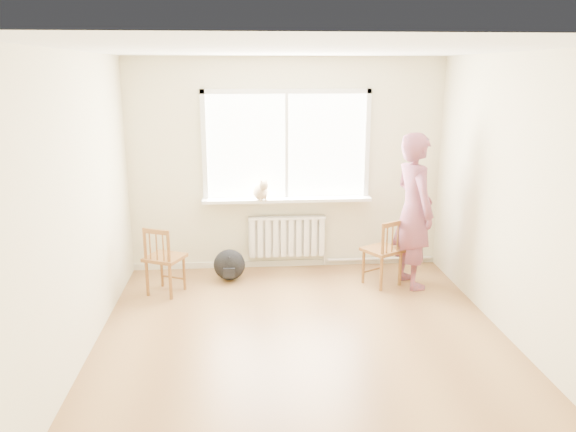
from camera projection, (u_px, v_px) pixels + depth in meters
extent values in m
plane|color=#9A6E3F|center=(305.00, 345.00, 5.33)|extent=(4.50, 4.50, 0.00)
plane|color=white|center=(307.00, 49.00, 4.65)|extent=(4.50, 4.50, 0.00)
cube|color=beige|center=(286.00, 166.00, 7.16)|extent=(4.00, 0.01, 2.70)
cube|color=white|center=(286.00, 146.00, 7.08)|extent=(2.00, 0.02, 1.30)
cube|color=white|center=(287.00, 91.00, 6.88)|extent=(2.12, 0.05, 0.06)
cube|color=white|center=(204.00, 147.00, 6.98)|extent=(0.06, 0.05, 1.42)
cube|color=white|center=(367.00, 146.00, 7.14)|extent=(0.06, 0.05, 1.42)
cube|color=white|center=(287.00, 146.00, 7.06)|extent=(0.04, 0.05, 1.30)
cube|color=white|center=(287.00, 200.00, 7.16)|extent=(2.15, 0.22, 0.04)
cube|color=white|center=(287.00, 236.00, 7.34)|extent=(1.00, 0.02, 0.55)
cube|color=white|center=(287.00, 237.00, 7.30)|extent=(1.00, 0.10, 0.51)
cube|color=white|center=(287.00, 218.00, 7.23)|extent=(1.00, 0.12, 0.03)
cylinder|color=silver|center=(380.00, 259.00, 7.52)|extent=(1.40, 0.04, 0.04)
cube|color=beige|center=(286.00, 263.00, 7.48)|extent=(4.00, 0.03, 0.08)
cube|color=brown|center=(165.00, 258.00, 6.48)|extent=(0.53, 0.52, 0.04)
cylinder|color=brown|center=(184.00, 272.00, 6.63)|extent=(0.03, 0.03, 0.43)
cylinder|color=brown|center=(162.00, 269.00, 6.73)|extent=(0.03, 0.03, 0.43)
cylinder|color=brown|center=(170.00, 281.00, 6.35)|extent=(0.03, 0.03, 0.43)
cylinder|color=brown|center=(147.00, 278.00, 6.45)|extent=(0.03, 0.03, 0.43)
cylinder|color=brown|center=(169.00, 265.00, 6.30)|extent=(0.04, 0.04, 0.82)
cylinder|color=brown|center=(146.00, 262.00, 6.40)|extent=(0.04, 0.04, 0.82)
cube|color=brown|center=(156.00, 232.00, 6.25)|extent=(0.31, 0.17, 0.05)
cylinder|color=brown|center=(163.00, 247.00, 6.27)|extent=(0.02, 0.02, 0.33)
cylinder|color=brown|center=(157.00, 246.00, 6.30)|extent=(0.02, 0.02, 0.33)
cylinder|color=brown|center=(150.00, 246.00, 6.32)|extent=(0.02, 0.02, 0.33)
cube|color=brown|center=(382.00, 250.00, 6.74)|extent=(0.55, 0.54, 0.04)
cylinder|color=brown|center=(382.00, 261.00, 7.01)|extent=(0.03, 0.03, 0.44)
cylinder|color=brown|center=(363.00, 266.00, 6.83)|extent=(0.03, 0.03, 0.44)
cylinder|color=brown|center=(400.00, 268.00, 6.76)|extent=(0.03, 0.03, 0.44)
cylinder|color=brown|center=(381.00, 273.00, 6.59)|extent=(0.03, 0.03, 0.44)
cylinder|color=brown|center=(401.00, 253.00, 6.71)|extent=(0.04, 0.04, 0.83)
cylinder|color=brown|center=(382.00, 258.00, 6.54)|extent=(0.04, 0.04, 0.83)
cube|color=brown|center=(393.00, 224.00, 6.53)|extent=(0.31, 0.20, 0.05)
cylinder|color=brown|center=(398.00, 237.00, 6.62)|extent=(0.02, 0.02, 0.33)
cylinder|color=brown|center=(392.00, 238.00, 6.57)|extent=(0.02, 0.02, 0.33)
cylinder|color=brown|center=(387.00, 240.00, 6.52)|extent=(0.02, 0.02, 0.33)
imported|color=#BB3E62|center=(414.00, 211.00, 6.61)|extent=(0.57, 0.75, 1.85)
ellipsoid|color=#D0B18D|center=(261.00, 192.00, 7.03)|extent=(0.26, 0.32, 0.21)
sphere|color=#D0B18D|center=(264.00, 185.00, 6.88)|extent=(0.11, 0.11, 0.11)
cone|color=#D0B18D|center=(261.00, 181.00, 6.86)|extent=(0.04, 0.04, 0.05)
cone|color=#D0B18D|center=(266.00, 181.00, 6.88)|extent=(0.04, 0.04, 0.05)
cylinder|color=#D0B18D|center=(257.00, 194.00, 7.18)|extent=(0.08, 0.19, 0.03)
cylinder|color=#D0B18D|center=(261.00, 198.00, 6.94)|extent=(0.03, 0.03, 0.10)
cylinder|color=#D0B18D|center=(266.00, 197.00, 6.96)|extent=(0.03, 0.03, 0.10)
ellipsoid|color=black|center=(229.00, 265.00, 6.95)|extent=(0.46, 0.40, 0.39)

